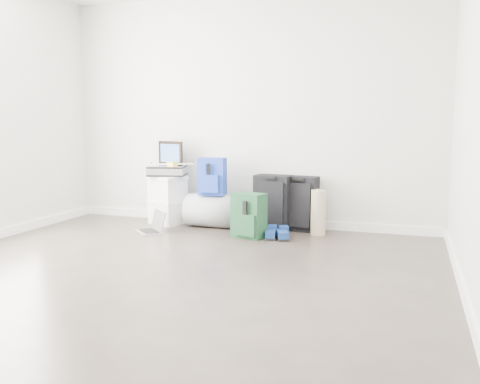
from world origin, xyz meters
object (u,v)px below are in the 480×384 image
(boxes_stack, at_px, (168,200))
(carry_on, at_px, (300,204))
(duffel_bag, at_px, (213,211))
(briefcase, at_px, (167,171))
(large_suitcase, at_px, (273,203))
(laptop, at_px, (153,227))

(boxes_stack, bearing_deg, carry_on, 27.53)
(duffel_bag, height_order, carry_on, carry_on)
(boxes_stack, bearing_deg, briefcase, -66.88)
(briefcase, height_order, large_suitcase, briefcase)
(carry_on, xyz_separation_m, laptop, (-1.54, -0.61, -0.25))
(boxes_stack, relative_size, carry_on, 0.94)
(carry_on, bearing_deg, large_suitcase, -157.20)
(briefcase, height_order, duffel_bag, briefcase)
(briefcase, distance_m, laptop, 0.77)
(boxes_stack, relative_size, duffel_bag, 0.93)
(briefcase, relative_size, large_suitcase, 0.68)
(large_suitcase, distance_m, laptop, 1.38)
(large_suitcase, distance_m, carry_on, 0.30)
(boxes_stack, height_order, briefcase, briefcase)
(carry_on, distance_m, laptop, 1.68)
(briefcase, xyz_separation_m, large_suitcase, (1.30, 0.04, -0.33))
(boxes_stack, xyz_separation_m, laptop, (0.06, -0.49, -0.24))
(boxes_stack, distance_m, duffel_bag, 0.60)
(laptop, bearing_deg, boxes_stack, 139.16)
(boxes_stack, height_order, laptop, boxes_stack)
(boxes_stack, height_order, duffel_bag, boxes_stack)
(large_suitcase, height_order, laptop, large_suitcase)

